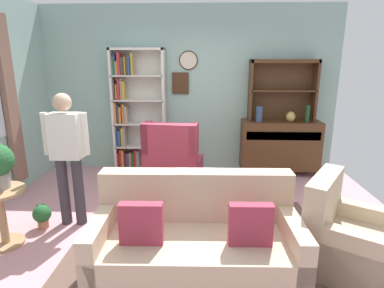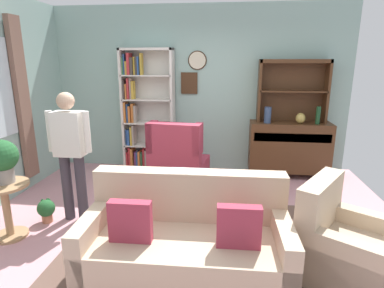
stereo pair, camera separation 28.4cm
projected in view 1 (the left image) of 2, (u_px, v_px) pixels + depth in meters
ground_plane at (183, 226)px, 3.76m from camera, size 5.40×4.60×0.02m
wall_back at (190, 90)px, 5.45m from camera, size 5.00×0.09×2.80m
area_rug at (199, 239)px, 3.46m from camera, size 2.70×1.96×0.01m
bookshelf at (135, 113)px, 5.41m from camera, size 0.90×0.30×2.10m
sideboard at (280, 145)px, 5.37m from camera, size 1.30×0.45×0.92m
sideboard_hutch at (283, 82)px, 5.20m from camera, size 1.10×0.26×1.00m
vase_tall at (259, 114)px, 5.17m from camera, size 0.11×0.11×0.26m
vase_round at (291, 117)px, 5.17m from camera, size 0.15×0.15×0.17m
bottle_wine at (307, 114)px, 5.12m from camera, size 0.07×0.07×0.28m
couch_floral at (196, 243)px, 2.83m from camera, size 1.82×0.89×0.90m
armchair_floral at (348, 241)px, 2.90m from camera, size 1.06×1.05×0.88m
wingback_chair at (173, 165)px, 4.74m from camera, size 0.88×0.90×1.05m
plant_stand at (1, 211)px, 3.27m from camera, size 0.52×0.52×0.62m
potted_plant_small at (42, 215)px, 3.66m from camera, size 0.21×0.21×0.28m
person_reading at (67, 151)px, 3.58m from camera, size 0.52×0.20×1.56m
coffee_table at (197, 197)px, 3.70m from camera, size 0.80×0.50×0.42m
book_stack at (199, 188)px, 3.69m from camera, size 0.21×0.15×0.07m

